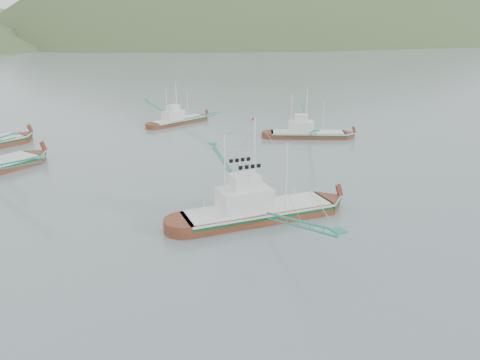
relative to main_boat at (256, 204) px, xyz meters
name	(u,v)px	position (x,y,z in m)	size (l,w,h in m)	color
ground	(267,232)	(-0.37, -2.97, -1.57)	(1200.00, 1200.00, 0.00)	slate
main_boat	(256,204)	(0.00, 0.00, 0.00)	(15.05, 27.05, 10.94)	#602714
bg_boat_right	(308,127)	(23.12, 27.57, 0.29)	(13.29, 20.95, 9.02)	#602714
bg_boat_far	(178,115)	(6.72, 47.56, 0.15)	(12.02, 20.33, 8.58)	#602714
headland_right	(281,41)	(239.63, 427.03, -1.57)	(684.00, 432.00, 306.00)	#3C5029
ridge_distant	(67,40)	(29.63, 557.03, -1.57)	(960.00, 400.00, 240.00)	slate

